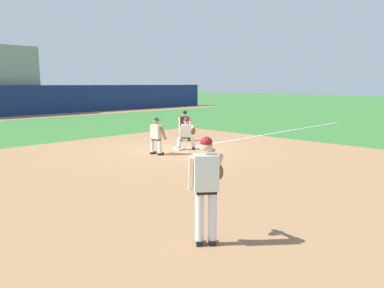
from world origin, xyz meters
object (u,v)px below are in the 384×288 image
object	(u,v)px
baserunner	(156,134)
umpire	(185,124)
pitcher	(207,184)
first_base_bag	(179,149)
baseball	(193,174)
first_baseman	(187,132)

from	to	relation	value
baserunner	umpire	xyz separation A→B (m)	(3.26, 1.76, 0.00)
pitcher	baserunner	xyz separation A→B (m)	(4.72, 6.89, -0.27)
first_base_bag	baseball	world-z (taller)	first_base_bag
baseball	umpire	size ratio (longest dim) A/B	0.05
baseball	baserunner	distance (m)	3.65
pitcher	first_baseman	bearing A→B (deg)	47.28
first_baseman	pitcher	bearing A→B (deg)	-132.72
first_baseman	umpire	distance (m)	2.48
first_baseman	baserunner	distance (m)	1.58
first_base_bag	umpire	distance (m)	2.59
baseball	pitcher	world-z (taller)	pitcher
baseball	first_baseman	world-z (taller)	first_baseman
first_base_bag	umpire	bearing A→B (deg)	39.69
first_baseman	baserunner	bearing A→B (deg)	177.50
pitcher	first_baseman	xyz separation A→B (m)	(6.29, 6.82, -0.33)
first_base_bag	umpire	world-z (taller)	umpire
baseball	umpire	xyz separation A→B (m)	(4.63, 5.05, 0.76)
first_base_bag	first_baseman	bearing A→B (deg)	-47.09
pitcher	baseball	bearing A→B (deg)	46.99
pitcher	umpire	bearing A→B (deg)	47.29
first_base_bag	baseball	distance (m)	4.41
baseball	first_baseman	distance (m)	4.43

